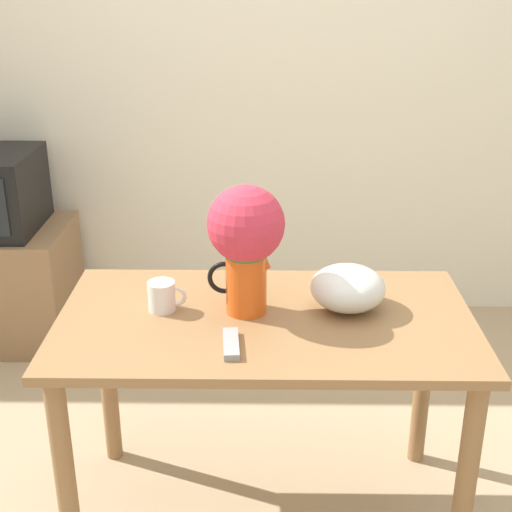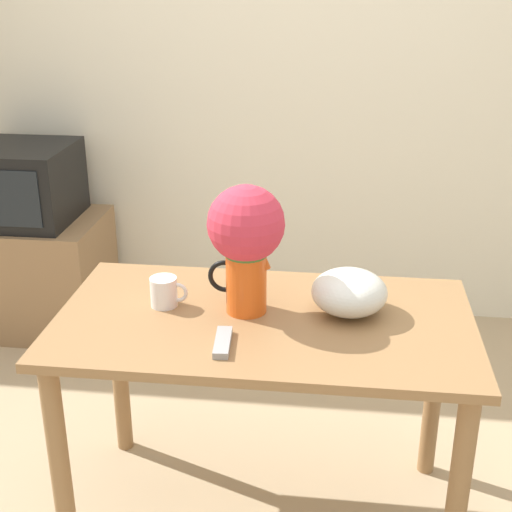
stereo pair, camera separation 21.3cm
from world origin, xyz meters
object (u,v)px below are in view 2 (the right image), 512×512
coffee_mug (165,292)px  tv_set (22,183)px  white_bowl (349,292)px  flower_vase (246,236)px

coffee_mug → tv_set: tv_set is taller
coffee_mug → white_bowl: bearing=2.2°
flower_vase → tv_set: flower_vase is taller
flower_vase → tv_set: bearing=136.3°
coffee_mug → tv_set: bearing=129.9°
white_bowl → tv_set: tv_set is taller
coffee_mug → tv_set: (-1.00, 1.20, -0.04)m
flower_vase → tv_set: (-1.26, 1.20, -0.24)m
coffee_mug → tv_set: 1.56m
flower_vase → white_bowl: 0.36m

